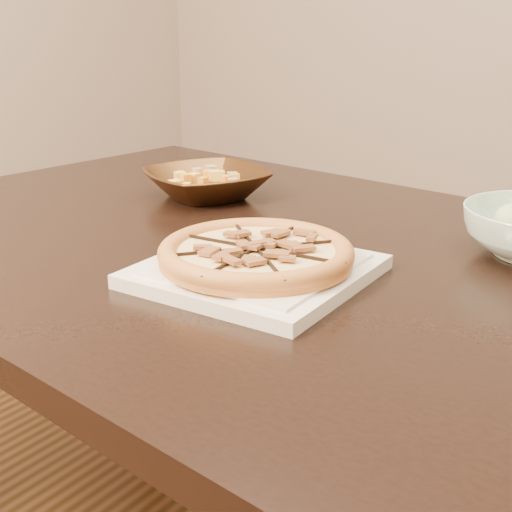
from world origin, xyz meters
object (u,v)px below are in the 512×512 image
(dining_table, at_px, (265,303))
(bronze_bowl, at_px, (207,183))
(pizza, at_px, (256,253))
(plate, at_px, (256,270))

(dining_table, height_order, bronze_bowl, bronze_bowl)
(pizza, bearing_deg, bronze_bowl, 137.58)
(dining_table, bearing_deg, bronze_bowl, 146.37)
(pizza, xyz_separation_m, bronze_bowl, (-0.32, 0.29, -0.01))
(bronze_bowl, bearing_deg, plate, -42.42)
(dining_table, xyz_separation_m, pizza, (0.08, -0.13, 0.13))
(plate, bearing_deg, bronze_bowl, 137.58)
(plate, distance_m, pizza, 0.02)
(plate, height_order, pizza, pizza)
(bronze_bowl, bearing_deg, dining_table, -33.63)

